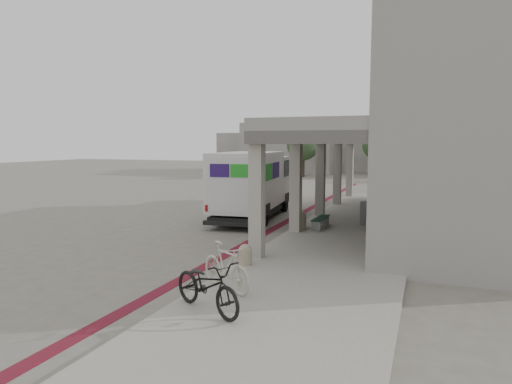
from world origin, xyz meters
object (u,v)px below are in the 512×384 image
at_px(utility_cabinet, 365,213).
at_px(bicycle_black, 207,285).
at_px(bicycle_cream, 226,267).
at_px(fedex_truck, 253,183).
at_px(bench, 321,220).

distance_m(utility_cabinet, bicycle_black, 10.80).
bearing_deg(bicycle_cream, fedex_truck, 49.77).
bearing_deg(fedex_truck, bench, -32.63).
bearing_deg(bench, bicycle_black, -89.12).
height_order(fedex_truck, bicycle_cream, fedex_truck).
distance_m(utility_cabinet, bicycle_cream, 9.54).
relative_size(bicycle_black, bicycle_cream, 1.13).
distance_m(bench, bicycle_cream, 8.10).
height_order(bench, utility_cabinet, utility_cabinet).
xyz_separation_m(fedex_truck, bench, (3.47, -1.76, -1.18)).
bearing_deg(bicycle_cream, bench, 29.81).
height_order(utility_cabinet, bicycle_black, bicycle_black).
height_order(bench, bicycle_black, bicycle_black).
height_order(bench, bicycle_cream, bicycle_cream).
xyz_separation_m(utility_cabinet, bicycle_black, (-1.59, -10.69, 0.06)).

